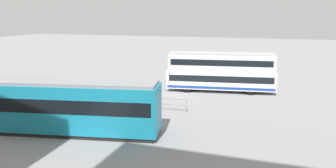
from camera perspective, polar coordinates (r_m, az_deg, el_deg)
ground_plane at (r=33.50m, az=1.45°, el=-1.36°), size 160.00×160.00×0.00m
double_decker_bus at (r=33.83m, az=9.14°, el=2.10°), size 11.07×4.02×3.93m
tram_yellow at (r=22.87m, az=-18.09°, el=-3.59°), size 13.35×4.76×3.55m
pedestrian_near_railing at (r=28.53m, az=-8.70°, el=-1.99°), size 0.43×0.43×1.60m
pedestrian_railing at (r=27.73m, az=-6.55°, el=-2.69°), size 9.63×0.52×1.08m
info_sign at (r=29.22m, az=-15.14°, el=-0.52°), size 1.00×0.23×2.37m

